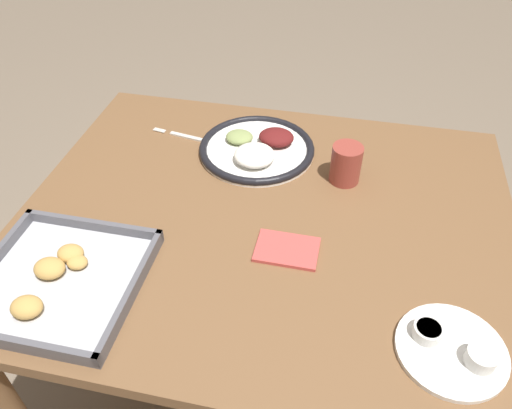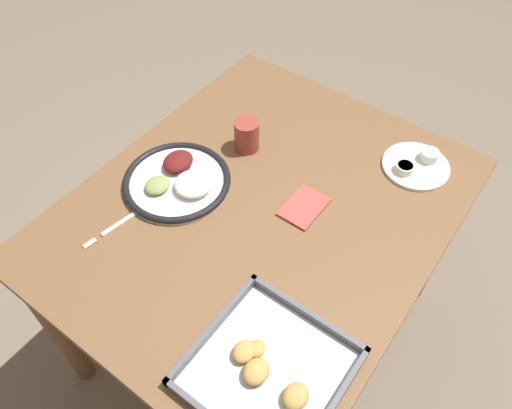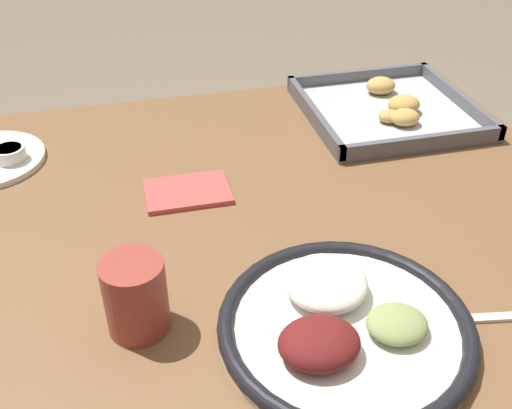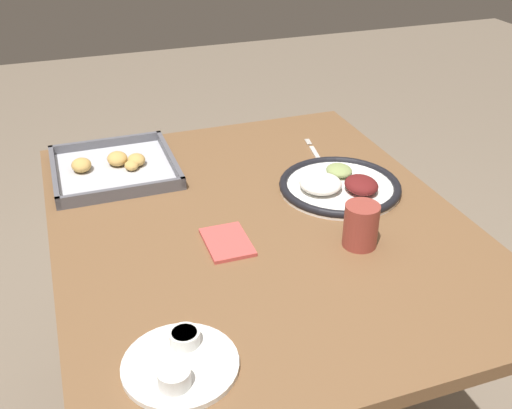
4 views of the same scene
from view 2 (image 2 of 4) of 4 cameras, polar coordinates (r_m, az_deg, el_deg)
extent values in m
plane|color=#7A6B59|center=(1.95, 0.37, -14.08)|extent=(8.00, 8.00, 0.00)
cube|color=brown|center=(1.34, 0.53, -0.68)|extent=(1.10, 0.90, 0.03)
cylinder|color=brown|center=(2.04, -0.46, 6.82)|extent=(0.06, 0.06, 0.70)
cylinder|color=brown|center=(1.68, -21.80, -12.97)|extent=(0.06, 0.06, 0.70)
cylinder|color=brown|center=(1.84, 20.09, -3.85)|extent=(0.06, 0.06, 0.70)
cylinder|color=white|center=(1.39, -9.01, 2.54)|extent=(0.29, 0.29, 0.01)
torus|color=black|center=(1.39, -9.04, 2.70)|extent=(0.30, 0.30, 0.02)
ellipsoid|color=white|center=(1.35, -7.22, 2.35)|extent=(0.10, 0.10, 0.04)
ellipsoid|color=maroon|center=(1.41, -8.91, 4.88)|extent=(0.09, 0.08, 0.04)
ellipsoid|color=#8C9E5B|center=(1.37, -11.23, 2.17)|extent=(0.07, 0.06, 0.02)
cube|color=silver|center=(1.34, -14.71, -1.71)|extent=(0.14, 0.04, 0.00)
cylinder|color=silver|center=(1.32, -18.59, -4.07)|extent=(0.04, 0.01, 0.00)
cylinder|color=silver|center=(1.32, -18.51, -4.16)|extent=(0.04, 0.01, 0.00)
cylinder|color=silver|center=(1.32, -18.43, -4.26)|extent=(0.04, 0.01, 0.00)
cylinder|color=silver|center=(1.32, -18.35, -4.35)|extent=(0.04, 0.01, 0.00)
cylinder|color=white|center=(1.49, 17.78, 4.20)|extent=(0.19, 0.19, 0.01)
cylinder|color=silver|center=(1.45, 16.63, 4.03)|extent=(0.05, 0.05, 0.02)
cylinder|color=#51992D|center=(1.45, 16.70, 4.27)|extent=(0.04, 0.04, 0.01)
cylinder|color=silver|center=(1.51, 19.21, 5.31)|extent=(0.05, 0.05, 0.03)
cylinder|color=#B22819|center=(1.50, 19.32, 5.62)|extent=(0.04, 0.04, 0.01)
cube|color=#595960|center=(1.10, 1.45, -18.33)|extent=(0.31, 0.31, 0.01)
cube|color=silver|center=(1.09, 1.46, -18.26)|extent=(0.28, 0.28, 0.00)
cube|color=#595960|center=(1.12, -4.88, -13.81)|extent=(0.31, 0.01, 0.03)
cube|color=#595960|center=(1.14, 5.91, -12.32)|extent=(0.01, 0.31, 0.03)
ellipsoid|color=tan|center=(1.09, -1.40, -16.48)|extent=(0.05, 0.05, 0.03)
ellipsoid|color=tan|center=(1.10, 0.07, -16.16)|extent=(0.04, 0.04, 0.02)
ellipsoid|color=tan|center=(1.06, 4.56, -21.01)|extent=(0.06, 0.05, 0.03)
ellipsoid|color=tan|center=(1.07, 0.02, -18.56)|extent=(0.06, 0.05, 0.03)
cylinder|color=#993D33|center=(1.45, -1.06, 7.93)|extent=(0.07, 0.07, 0.10)
cube|color=#CC4C47|center=(1.33, 5.51, -0.28)|extent=(0.13, 0.09, 0.01)
camera|label=1|loc=(0.93, 55.28, 12.77)|focal=35.00mm
camera|label=3|loc=(1.52, -19.60, 28.62)|focal=42.00mm
camera|label=4|loc=(1.79, 39.03, 31.59)|focal=42.00mm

